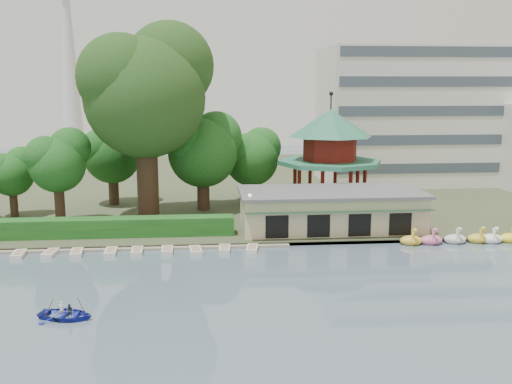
{
  "coord_description": "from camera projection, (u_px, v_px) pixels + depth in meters",
  "views": [
    {
      "loc": [
        -2.55,
        -34.13,
        14.66
      ],
      "look_at": [
        2.0,
        18.0,
        5.0
      ],
      "focal_mm": 40.0,
      "sensor_mm": 36.0,
      "label": 1
    }
  ],
  "objects": [
    {
      "name": "office_building",
      "position": [
        442.0,
        120.0,
        85.34
      ],
      "size": [
        38.0,
        18.0,
        20.0
      ],
      "color": "silver",
      "rests_on": "shore"
    },
    {
      "name": "small_trees",
      "position": [
        136.0,
        156.0,
        65.6
      ],
      "size": [
        40.01,
        16.46,
        11.5
      ],
      "color": "#3A281C",
      "rests_on": "shore"
    },
    {
      "name": "moored_rowboats",
      "position": [
        94.0,
        252.0,
        50.7
      ],
      "size": [
        29.66,
        2.72,
        0.36
      ],
      "color": "silver",
      "rests_on": "ground"
    },
    {
      "name": "lamp_post",
      "position": [
        250.0,
        207.0,
        54.45
      ],
      "size": [
        0.36,
        0.36,
        4.28
      ],
      "color": "black",
      "rests_on": "shore"
    },
    {
      "name": "ground_plane",
      "position": [
        249.0,
        320.0,
        36.32
      ],
      "size": [
        220.0,
        220.0,
        0.0
      ],
      "primitive_type": "plane",
      "color": "slate",
      "rests_on": "ground"
    },
    {
      "name": "dock",
      "position": [
        105.0,
        248.0,
        52.12
      ],
      "size": [
        34.0,
        1.6,
        0.24
      ],
      "primitive_type": "cube",
      "color": "gray",
      "rests_on": "ground"
    },
    {
      "name": "pavilion",
      "position": [
        330.0,
        149.0,
        67.33
      ],
      "size": [
        12.4,
        12.4,
        13.5
      ],
      "color": "beige",
      "rests_on": "shore"
    },
    {
      "name": "big_tree",
      "position": [
        146.0,
        87.0,
        60.54
      ],
      "size": [
        14.18,
        13.21,
        21.37
      ],
      "color": "#3A281C",
      "rests_on": "shore"
    },
    {
      "name": "boathouse",
      "position": [
        330.0,
        209.0,
        58.27
      ],
      "size": [
        18.6,
        9.39,
        3.9
      ],
      "color": "beige",
      "rests_on": "shore"
    },
    {
      "name": "rowboat_with_passengers",
      "position": [
        66.0,
        311.0,
        36.53
      ],
      "size": [
        5.74,
        4.72,
        2.01
      ],
      "color": "#2430AB",
      "rests_on": "ground"
    },
    {
      "name": "swan_boats",
      "position": [
        463.0,
        239.0,
        54.29
      ],
      "size": [
        11.97,
        2.0,
        1.92
      ],
      "color": "gold",
      "rests_on": "ground"
    },
    {
      "name": "broadcast_tower",
      "position": [
        67.0,
        19.0,
        163.72
      ],
      "size": [
        8.0,
        8.0,
        96.0
      ],
      "color": "silver",
      "rests_on": "ground"
    },
    {
      "name": "embankment",
      "position": [
        235.0,
        245.0,
        53.24
      ],
      "size": [
        220.0,
        0.6,
        0.3
      ],
      "primitive_type": "cube",
      "color": "gray",
      "rests_on": "ground"
    },
    {
      "name": "hedge",
      "position": [
        78.0,
        228.0,
        54.88
      ],
      "size": [
        30.0,
        2.0,
        1.8
      ],
      "primitive_type": "cube",
      "color": "#1F5B1E",
      "rests_on": "shore"
    },
    {
      "name": "shore",
      "position": [
        224.0,
        183.0,
        87.22
      ],
      "size": [
        220.0,
        70.0,
        0.4
      ],
      "primitive_type": "cube",
      "color": "#424930",
      "rests_on": "ground"
    }
  ]
}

